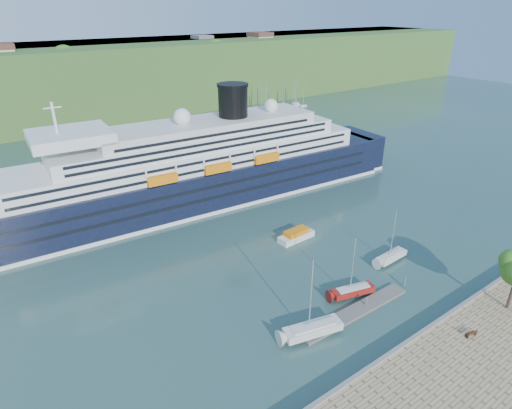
{
  "coord_description": "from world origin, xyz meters",
  "views": [
    {
      "loc": [
        -37.45,
        -20.89,
        36.94
      ],
      "look_at": [
        -0.69,
        30.0,
        7.42
      ],
      "focal_mm": 30.0,
      "sensor_mm": 36.0,
      "label": 1
    }
  ],
  "objects": [
    {
      "name": "sailboat_red",
      "position": [
        1.86,
        10.58,
        4.44
      ],
      "size": [
        7.13,
        3.62,
        8.87
      ],
      "primitive_type": null,
      "rotation": [
        0.0,
        0.0,
        -0.26
      ],
      "color": "maroon",
      "rests_on": "ground"
    },
    {
      "name": "sailboat_white_far",
      "position": [
        13.5,
        13.2,
        4.27
      ],
      "size": [
        6.69,
        2.12,
        8.55
      ],
      "primitive_type": null,
      "rotation": [
        0.0,
        0.0,
        0.04
      ],
      "color": "silver",
      "rests_on": "ground"
    },
    {
      "name": "floating_pontoon",
      "position": [
        -0.57,
        7.85,
        0.2
      ],
      "size": [
        18.2,
        2.43,
        0.4
      ],
      "primitive_type": null,
      "rotation": [
        0.0,
        0.0,
        -0.01
      ],
      "color": "slate",
      "rests_on": "ground"
    },
    {
      "name": "sailboat_white_near",
      "position": [
        -8.07,
        7.98,
        5.27
      ],
      "size": [
        8.47,
        4.17,
        10.54
      ],
      "primitive_type": null,
      "rotation": [
        0.0,
        0.0,
        -0.24
      ],
      "color": "silver",
      "rests_on": "ground"
    },
    {
      "name": "cruise_ship",
      "position": [
        -2.44,
        51.07,
        11.55
      ],
      "size": [
        103.67,
        22.23,
        23.1
      ],
      "primitive_type": null,
      "rotation": [
        0.0,
        0.0,
        -0.07
      ],
      "color": "black",
      "rests_on": "ground"
    },
    {
      "name": "tender_launch",
      "position": [
        5.86,
        27.22,
        0.94
      ],
      "size": [
        6.86,
        2.57,
        1.87
      ],
      "primitive_type": null,
      "rotation": [
        0.0,
        0.0,
        0.04
      ],
      "color": "orange",
      "rests_on": "ground"
    },
    {
      "name": "park_bench",
      "position": [
        6.37,
        -3.89,
        1.49
      ],
      "size": [
        1.63,
        0.91,
        0.98
      ],
      "primitive_type": null,
      "rotation": [
        0.0,
        0.0,
        -0.19
      ],
      "color": "#442213",
      "rests_on": "promenade"
    },
    {
      "name": "ground",
      "position": [
        0.0,
        0.0,
        0.0
      ],
      "size": [
        400.0,
        400.0,
        0.0
      ],
      "primitive_type": "plane",
      "color": "#284846",
      "rests_on": "ground"
    },
    {
      "name": "far_hillside",
      "position": [
        0.0,
        145.0,
        12.0
      ],
      "size": [
        400.0,
        50.0,
        24.0
      ],
      "primitive_type": "cube",
      "color": "#326026",
      "rests_on": "ground"
    },
    {
      "name": "quay_coping",
      "position": [
        0.0,
        -0.2,
        1.15
      ],
      "size": [
        220.0,
        0.5,
        0.3
      ],
      "primitive_type": "cube",
      "color": "slate",
      "rests_on": "promenade"
    }
  ]
}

